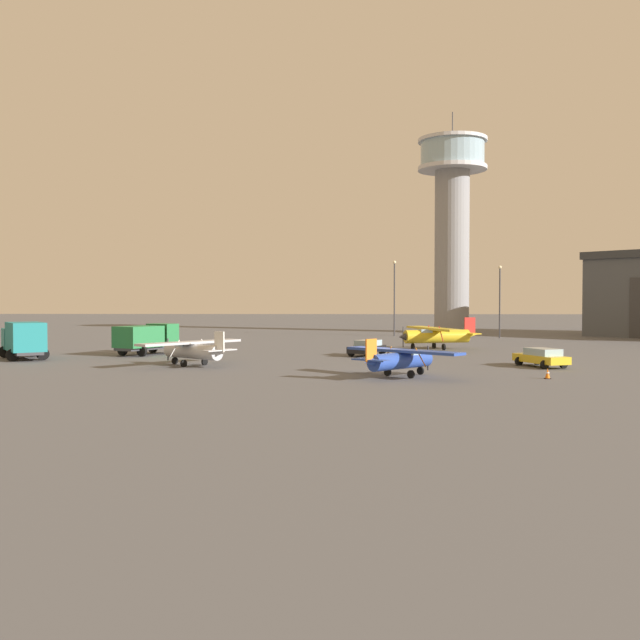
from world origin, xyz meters
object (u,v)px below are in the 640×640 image
(airplane_blue, at_px, (400,358))
(truck_box_green, at_px, (146,337))
(traffic_cone_near_left, at_px, (548,374))
(light_post_east, at_px, (500,295))
(control_tower, at_px, (452,212))
(airplane_silver, at_px, (193,349))
(truck_box_teal, at_px, (24,339))
(airplane_yellow, at_px, (438,335))
(light_post_west, at_px, (394,292))
(car_yellow, at_px, (541,357))
(car_black, at_px, (367,347))

(airplane_blue, relative_size, truck_box_green, 1.12)
(airplane_blue, distance_m, traffic_cone_near_left, 9.10)
(truck_box_green, bearing_deg, light_post_east, -24.42)
(control_tower, bearing_deg, truck_box_green, -126.77)
(truck_box_green, xyz_separation_m, traffic_cone_near_left, (30.08, -18.38, -1.22))
(airplane_silver, relative_size, truck_box_teal, 1.13)
(airplane_yellow, relative_size, truck_box_teal, 1.55)
(truck_box_teal, height_order, light_post_west, light_post_west)
(light_post_west, height_order, traffic_cone_near_left, light_post_west)
(airplane_yellow, xyz_separation_m, car_yellow, (5.04, -18.34, -0.72))
(truck_box_teal, xyz_separation_m, car_yellow, (40.58, -5.50, -0.95))
(airplane_silver, relative_size, car_yellow, 1.57)
(truck_box_teal, bearing_deg, traffic_cone_near_left, -142.37)
(airplane_silver, height_order, car_black, airplane_silver)
(light_post_west, bearing_deg, airplane_yellow, -84.78)
(truck_box_green, distance_m, car_black, 19.61)
(truck_box_teal, xyz_separation_m, light_post_east, (46.23, 33.92, 3.78))
(control_tower, xyz_separation_m, light_post_east, (3.57, -16.60, -12.60))
(airplane_blue, bearing_deg, truck_box_green, 93.15)
(control_tower, height_order, car_yellow, control_tower)
(airplane_yellow, xyz_separation_m, traffic_cone_near_left, (3.26, -26.12, -1.14))
(truck_box_teal, xyz_separation_m, car_black, (28.31, 4.54, -0.95))
(truck_box_green, height_order, traffic_cone_near_left, truck_box_green)
(truck_box_teal, relative_size, truck_box_green, 1.08)
(airplane_blue, xyz_separation_m, airplane_silver, (-14.61, 7.14, 0.05))
(light_post_west, bearing_deg, truck_box_green, -125.93)
(truck_box_teal, xyz_separation_m, traffic_cone_near_left, (38.80, -13.28, -1.37))
(airplane_silver, height_order, car_yellow, airplane_silver)
(car_black, height_order, light_post_east, light_post_east)
(airplane_yellow, height_order, traffic_cone_near_left, airplane_yellow)
(car_black, xyz_separation_m, light_post_west, (4.86, 34.30, 5.21))
(traffic_cone_near_left, bearing_deg, car_black, 120.49)
(truck_box_green, height_order, light_post_east, light_post_east)
(car_black, bearing_deg, airplane_silver, -24.93)
(car_black, bearing_deg, truck_box_green, -63.86)
(traffic_cone_near_left, bearing_deg, control_tower, 86.54)
(light_post_west, height_order, light_post_east, light_post_west)
(airplane_blue, height_order, light_post_west, light_post_west)
(car_yellow, xyz_separation_m, light_post_west, (-7.41, 44.33, 5.21))
(control_tower, relative_size, airplane_yellow, 3.13)
(car_black, relative_size, light_post_east, 0.51)
(airplane_yellow, bearing_deg, light_post_west, -101.21)
(car_yellow, height_order, light_post_east, light_post_east)
(airplane_yellow, relative_size, truck_box_green, 1.67)
(truck_box_teal, distance_m, truck_box_green, 10.10)
(control_tower, relative_size, car_yellow, 6.73)
(airplane_yellow, bearing_deg, airplane_blue, 60.79)
(light_post_east, bearing_deg, airplane_blue, -109.48)
(truck_box_teal, height_order, car_black, truck_box_teal)
(light_post_west, distance_m, traffic_cone_near_left, 52.72)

